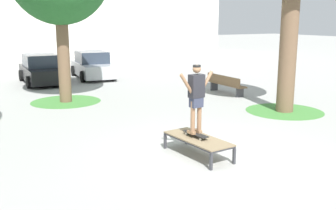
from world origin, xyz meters
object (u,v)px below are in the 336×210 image
Objects in this scene: car_black at (41,70)px; park_bench at (225,84)px; car_silver at (93,66)px; skater at (196,94)px; skateboard at (196,134)px; skate_box at (198,140)px.

car_black is 1.77× the size of park_bench.
park_bench is at bearing -64.77° from car_silver.
skateboard is at bearing -85.07° from skater.
skater is 8.58m from park_bench.
car_black reaches higher than park_bench.
car_silver is (2.95, 0.54, 0.00)m from car_black.
car_silver reaches higher than skate_box.
skater is 0.39× the size of car_silver.
skateboard is 0.34× the size of park_bench.
park_bench is at bearing 47.85° from skateboard.
skate_box is at bearing -85.10° from skateboard.
skate_box is 1.12m from skater.
skateboard is at bearing -98.57° from car_silver.
car_silver is (2.11, 13.96, 0.15)m from skateboard.
park_bench reaches higher than skate_box.
car_black is at bearing -169.60° from car_silver.
skateboard is (-0.01, 0.09, 0.12)m from skate_box.
car_black reaches higher than skate_box.
car_silver is at bearing 115.23° from park_bench.
skater is at bearing 94.91° from skate_box.
park_bench is (5.70, 6.40, 0.03)m from skate_box.
car_black is (-0.85, 13.42, -0.84)m from skater.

